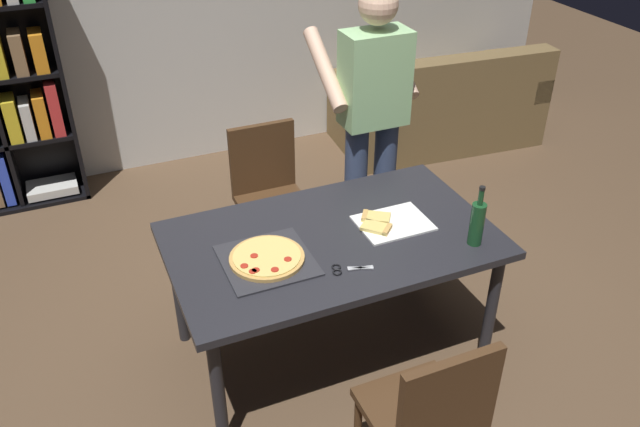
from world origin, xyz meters
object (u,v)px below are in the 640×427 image
(chair_near_camera, at_px, (430,413))
(wine_bottle, at_px, (477,222))
(dining_table, at_px, (332,249))
(pepperoni_pizza_on_tray, at_px, (267,259))
(person_serving_pizza, at_px, (372,114))
(chair_far_side, at_px, (269,188))
(kitchen_scissors, at_px, (345,269))
(couch, at_px, (439,110))

(chair_near_camera, xyz_separation_m, wine_bottle, (0.62, 0.65, 0.36))
(dining_table, height_order, pepperoni_pizza_on_tray, pepperoni_pizza_on_tray)
(person_serving_pizza, relative_size, wine_bottle, 5.54)
(wine_bottle, bearing_deg, chair_far_side, 115.62)
(person_serving_pizza, distance_m, kitchen_scissors, 1.22)
(chair_near_camera, height_order, wine_bottle, wine_bottle)
(pepperoni_pizza_on_tray, xyz_separation_m, wine_bottle, (0.97, -0.25, 0.10))
(chair_near_camera, height_order, kitchen_scissors, chair_near_camera)
(dining_table, xyz_separation_m, pepperoni_pizza_on_tray, (-0.36, -0.06, 0.09))
(chair_far_side, xyz_separation_m, kitchen_scissors, (-0.05, -1.23, 0.24))
(wine_bottle, bearing_deg, person_serving_pizza, 91.51)
(chair_far_side, distance_m, kitchen_scissors, 1.26)
(dining_table, xyz_separation_m, kitchen_scissors, (-0.05, -0.27, 0.08))
(dining_table, relative_size, chair_far_side, 1.78)
(pepperoni_pizza_on_tray, bearing_deg, couch, 42.27)
(chair_near_camera, relative_size, person_serving_pizza, 0.51)
(wine_bottle, bearing_deg, couch, 60.94)
(dining_table, height_order, wine_bottle, wine_bottle)
(couch, distance_m, person_serving_pizza, 1.93)
(person_serving_pizza, distance_m, wine_bottle, 1.07)
(wine_bottle, bearing_deg, chair_near_camera, -133.44)
(wine_bottle, bearing_deg, dining_table, 152.77)
(chair_far_side, height_order, kitchen_scissors, chair_far_side)
(dining_table, relative_size, pepperoni_pizza_on_tray, 3.89)
(person_serving_pizza, bearing_deg, chair_near_camera, -108.93)
(chair_far_side, height_order, person_serving_pizza, person_serving_pizza)
(couch, bearing_deg, chair_far_side, -151.70)
(chair_near_camera, distance_m, person_serving_pizza, 1.87)
(pepperoni_pizza_on_tray, distance_m, kitchen_scissors, 0.37)
(person_serving_pizza, xyz_separation_m, kitchen_scissors, (-0.64, -1.01, -0.24))
(dining_table, relative_size, kitchen_scissors, 8.08)
(chair_far_side, relative_size, kitchen_scissors, 4.53)
(chair_far_side, xyz_separation_m, wine_bottle, (0.62, -1.28, 0.36))
(dining_table, distance_m, couch, 2.77)
(chair_far_side, relative_size, couch, 0.51)
(chair_near_camera, relative_size, kitchen_scissors, 4.53)
(pepperoni_pizza_on_tray, distance_m, wine_bottle, 1.01)
(dining_table, height_order, chair_near_camera, chair_near_camera)
(chair_near_camera, distance_m, pepperoni_pizza_on_tray, 1.00)
(couch, height_order, pepperoni_pizza_on_tray, couch)
(person_serving_pizza, xyz_separation_m, pepperoni_pizza_on_tray, (-0.95, -0.81, -0.23))
(chair_near_camera, bearing_deg, chair_far_side, 90.00)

